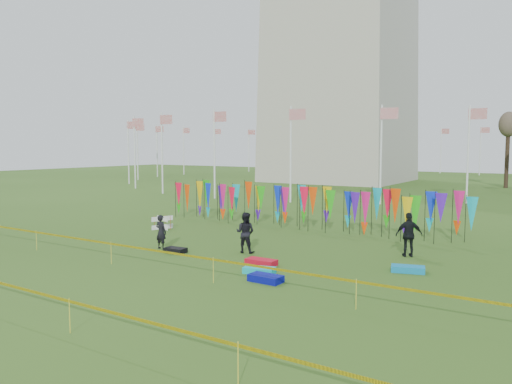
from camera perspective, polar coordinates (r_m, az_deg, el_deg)
The scene contains 14 objects.
ground at distance 21.01m, azimuth -7.71°, elevation -7.68°, with size 160.00×160.00×0.00m, color #2B4C15.
flagpole_ring at distance 69.18m, azimuth 9.56°, elevation 4.59°, with size 57.40×56.16×8.00m.
banner_row at distance 28.42m, azimuth 5.23°, elevation -1.14°, with size 18.64×0.64×2.42m.
caution_tape_near at distance 19.40m, azimuth -12.56°, elevation -6.49°, with size 26.00×0.02×0.90m.
caution_tape_far at distance 16.07m, azimuth -27.15°, elevation -9.40°, with size 26.00×0.02×0.90m.
box_kite at distance 28.75m, azimuth -10.65°, elevation -3.47°, with size 0.68×0.68×0.75m.
person_left at distance 23.27m, azimuth -10.81°, elevation -4.49°, with size 0.57×0.42×1.57m, color black.
person_mid at distance 22.03m, azimuth -1.23°, elevation -4.65°, with size 0.87×0.54×1.80m, color black.
person_right at distance 22.19m, azimuth 17.08°, elevation -4.69°, with size 1.11×0.63×1.89m, color black.
kite_bag_turquoise at distance 18.65m, azimuth 0.38°, elevation -8.93°, with size 1.15×0.57×0.23m, color #0DC1CB.
kite_bag_blue at distance 17.53m, azimuth 1.12°, elevation -9.83°, with size 1.17×0.61×0.24m, color #090F97.
kite_bag_red at distance 19.96m, azimuth 0.60°, elevation -7.99°, with size 1.24×0.57×0.23m, color red.
kite_bag_black at distance 22.45m, azimuth -9.19°, elevation -6.58°, with size 0.95×0.55×0.22m, color black.
kite_bag_teal at distance 19.66m, azimuth 16.97°, elevation -8.42°, with size 1.21×0.58×0.23m, color #0D84C0.
Camera 1 is at (13.34, -15.54, 4.68)m, focal length 35.00 mm.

